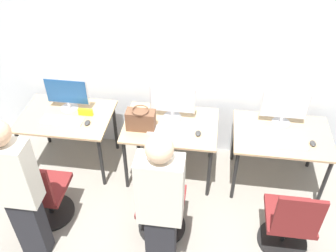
# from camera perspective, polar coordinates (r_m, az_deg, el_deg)

# --- Properties ---
(ground_plane) EXTENTS (20.00, 20.00, 0.00)m
(ground_plane) POSITION_cam_1_polar(r_m,az_deg,el_deg) (4.24, -0.27, -10.24)
(ground_plane) COLOR gray
(wall_back) EXTENTS (12.00, 0.05, 2.80)m
(wall_back) POSITION_cam_1_polar(r_m,az_deg,el_deg) (4.02, 1.38, 12.29)
(wall_back) COLOR silver
(wall_back) RESTS_ON ground_plane
(desk_left) EXTENTS (1.00, 0.71, 0.71)m
(desk_left) POSITION_cam_1_polar(r_m,az_deg,el_deg) (4.32, -15.14, 0.72)
(desk_left) COLOR tan
(desk_left) RESTS_ON ground_plane
(monitor_left) EXTENTS (0.48, 0.19, 0.38)m
(monitor_left) POSITION_cam_1_polar(r_m,az_deg,el_deg) (4.26, -15.17, 4.78)
(monitor_left) COLOR #B2B2B7
(monitor_left) RESTS_ON desk_left
(keyboard_left) EXTENTS (0.45, 0.15, 0.02)m
(keyboard_left) POSITION_cam_1_polar(r_m,az_deg,el_deg) (4.19, -15.85, 0.78)
(keyboard_left) COLOR silver
(keyboard_left) RESTS_ON desk_left
(mouse_left) EXTENTS (0.06, 0.09, 0.03)m
(mouse_left) POSITION_cam_1_polar(r_m,az_deg,el_deg) (4.09, -12.20, 0.50)
(mouse_left) COLOR #333333
(mouse_left) RESTS_ON desk_left
(office_chair_left) EXTENTS (0.48, 0.48, 0.86)m
(office_chair_left) POSITION_cam_1_polar(r_m,az_deg,el_deg) (3.96, -18.48, -10.00)
(office_chair_left) COLOR black
(office_chair_left) RESTS_ON ground_plane
(person_left) EXTENTS (0.36, 0.21, 1.56)m
(person_left) POSITION_cam_1_polar(r_m,az_deg,el_deg) (3.38, -21.90, -9.04)
(person_left) COLOR #232328
(person_left) RESTS_ON ground_plane
(desk_center) EXTENTS (1.00, 0.71, 0.71)m
(desk_center) POSITION_cam_1_polar(r_m,az_deg,el_deg) (4.05, 0.41, -0.66)
(desk_center) COLOR tan
(desk_center) RESTS_ON ground_plane
(monitor_center) EXTENTS (0.48, 0.19, 0.38)m
(monitor_center) POSITION_cam_1_polar(r_m,az_deg,el_deg) (3.98, 0.68, 3.65)
(monitor_center) COLOR #B2B2B7
(monitor_center) RESTS_ON desk_center
(keyboard_center) EXTENTS (0.45, 0.15, 0.02)m
(keyboard_center) POSITION_cam_1_polar(r_m,az_deg,el_deg) (3.90, 0.19, -0.74)
(keyboard_center) COLOR silver
(keyboard_center) RESTS_ON desk_center
(mouse_center) EXTENTS (0.06, 0.09, 0.03)m
(mouse_center) POSITION_cam_1_polar(r_m,az_deg,el_deg) (3.87, 4.62, -1.11)
(mouse_center) COLOR #333333
(mouse_center) RESTS_ON desk_center
(office_chair_center) EXTENTS (0.48, 0.48, 0.86)m
(office_chair_center) POSITION_cam_1_polar(r_m,az_deg,el_deg) (3.65, -1.10, -12.58)
(office_chair_center) COLOR black
(office_chair_center) RESTS_ON ground_plane
(person_center) EXTENTS (0.36, 0.21, 1.57)m
(person_center) POSITION_cam_1_polar(r_m,az_deg,el_deg) (3.03, -1.17, -12.15)
(person_center) COLOR #232328
(person_center) RESTS_ON ground_plane
(desk_right) EXTENTS (1.00, 0.71, 0.71)m
(desk_right) POSITION_cam_1_polar(r_m,az_deg,el_deg) (4.10, 16.83, -2.05)
(desk_right) COLOR tan
(desk_right) RESTS_ON ground_plane
(monitor_right) EXTENTS (0.48, 0.19, 0.38)m
(monitor_right) POSITION_cam_1_polar(r_m,az_deg,el_deg) (4.08, 17.31, 2.65)
(monitor_right) COLOR #B2B2B7
(monitor_right) RESTS_ON desk_right
(keyboard_right) EXTENTS (0.45, 0.15, 0.02)m
(keyboard_right) POSITION_cam_1_polar(r_m,az_deg,el_deg) (3.93, 17.28, -2.48)
(keyboard_right) COLOR silver
(keyboard_right) RESTS_ON desk_right
(mouse_right) EXTENTS (0.06, 0.09, 0.03)m
(mouse_right) POSITION_cam_1_polar(r_m,az_deg,el_deg) (4.01, 21.22, -2.47)
(mouse_right) COLOR #333333
(mouse_right) RESTS_ON desk_right
(office_chair_right) EXTENTS (0.48, 0.48, 0.86)m
(office_chair_right) POSITION_cam_1_polar(r_m,az_deg,el_deg) (3.72, 17.98, -14.04)
(office_chair_right) COLOR black
(office_chair_right) RESTS_ON ground_plane
(handbag) EXTENTS (0.30, 0.18, 0.25)m
(handbag) POSITION_cam_1_polar(r_m,az_deg,el_deg) (3.89, -4.18, 0.96)
(handbag) COLOR brown
(handbag) RESTS_ON desk_center
(placard_left) EXTENTS (0.16, 0.03, 0.08)m
(placard_left) POSITION_cam_1_polar(r_m,az_deg,el_deg) (4.20, -12.46, 2.07)
(placard_left) COLOR yellow
(placard_left) RESTS_ON desk_left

